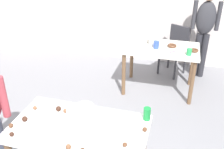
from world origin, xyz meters
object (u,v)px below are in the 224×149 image
Objects in this scene: dining_table_near at (79,136)px; mixing_bowl at (85,109)px; soda_can at (147,114)px; person_adult_far at (205,26)px; dining_table_far at (161,53)px; chair_far_table at (176,47)px; pitcher_far at (152,38)px.

mixing_bowl is (-0.02, 0.21, 0.15)m from dining_table_near.
dining_table_near is at bearing -154.45° from soda_can.
person_adult_far is 2.86m from mixing_bowl.
dining_table_near is 1.06× the size of dining_table_far.
pitcher_far reaches higher than chair_far_table.
person_adult_far is 8.91× the size of mixing_bowl.
person_adult_far is (0.43, -0.02, 0.44)m from chair_far_table.
person_adult_far is at bearing 68.15° from dining_table_near.
dining_table_near is 0.26m from mixing_bowl.
soda_can is at bearing -102.60° from person_adult_far.
soda_can is 0.54× the size of pitcher_far.
dining_table_far is at bearing -106.01° from chair_far_table.
dining_table_far is at bearing 74.87° from mixing_bowl.
person_adult_far is at bearing 39.14° from pitcher_far.
dining_table_near is 2.19m from dining_table_far.
chair_far_table is 0.84m from pitcher_far.
dining_table_near is 0.78× the size of person_adult_far.
chair_far_table reaches higher than dining_table_near.
soda_can is at bearing -88.07° from dining_table_far.
chair_far_table is (0.21, 0.71, -0.15)m from dining_table_far.
soda_can is (0.58, 0.06, 0.02)m from mixing_bowl.
dining_table_near is at bearing -111.85° from person_adult_far.
mixing_bowl is (-1.15, -2.61, -0.15)m from person_adult_far.
pitcher_far is at bearing -118.20° from chair_far_table.
pitcher_far is at bearing 96.32° from soda_can.
chair_far_table is 0.56× the size of person_adult_far.
soda_can is (-0.57, -2.56, -0.13)m from person_adult_far.
chair_far_table reaches higher than dining_table_far.
dining_table_far is (0.50, 2.13, -0.00)m from dining_table_near.
person_adult_far is (0.63, 0.69, 0.30)m from dining_table_far.
soda_can is at bearing 5.70° from mixing_bowl.
dining_table_near is 2.94m from chair_far_table.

